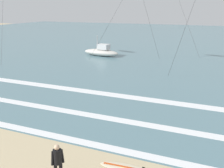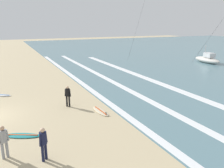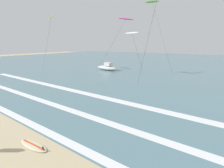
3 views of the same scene
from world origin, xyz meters
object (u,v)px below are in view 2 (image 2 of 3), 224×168
at_px(surfer_right_near, 3,139).
at_px(surfboard_right_spare, 0,95).
at_px(surfer_left_far, 68,94).
at_px(surfer_background_far, 43,141).
at_px(surfboard_near_water, 22,135).
at_px(offshore_boat, 207,59).
at_px(surfboard_left_pile, 101,111).

bearing_deg(surfer_right_near, surfboard_right_spare, -178.59).
bearing_deg(surfboard_right_spare, surfer_left_far, 41.90).
xyz_separation_m(surfer_left_far, surfer_background_far, (6.34, -2.78, 0.00)).
relative_size(surfboard_near_water, offshore_boat, 0.40).
distance_m(surfer_right_near, surfboard_near_water, 2.28).
distance_m(surfer_left_far, surfer_background_far, 6.92).
bearing_deg(surfboard_near_water, offshore_boat, 115.11).
relative_size(surfer_left_far, surfboard_near_water, 0.75).
bearing_deg(offshore_boat, surfboard_right_spare, -80.94).
xyz_separation_m(surfer_left_far, surfboard_right_spare, (-5.18, -4.64, -0.91)).
relative_size(surfer_left_far, surfer_right_near, 1.00).
bearing_deg(surfer_left_far, offshore_boat, 111.63).
relative_size(surfboard_left_pile, offshore_boat, 0.40).
xyz_separation_m(surfer_background_far, surfboard_right_spare, (-11.52, -1.87, -0.91)).
height_order(surfboard_near_water, surfboard_left_pile, same).
xyz_separation_m(surfer_left_far, surfboard_left_pile, (1.98, 1.79, -0.91)).
bearing_deg(surfboard_near_water, surfer_left_far, 134.28).
xyz_separation_m(surfboard_near_water, offshore_boat, (-13.36, 28.50, 0.51)).
bearing_deg(surfboard_right_spare, offshore_boat, 99.06).
height_order(surfer_background_far, surfboard_right_spare, surfer_background_far).
bearing_deg(offshore_boat, surfboard_near_water, -64.89).
relative_size(surfer_background_far, surfer_right_near, 1.00).
bearing_deg(surfboard_left_pile, offshore_boat, 117.15).
height_order(surfer_background_far, surfer_right_near, same).
height_order(surfer_right_near, surfboard_right_spare, surfer_right_near).
bearing_deg(offshore_boat, surfer_left_far, -68.37).
height_order(surfer_left_far, surfboard_left_pile, surfer_left_far).
height_order(surfboard_near_water, surfboard_right_spare, same).
xyz_separation_m(surfboard_right_spare, surfboard_left_pile, (7.16, 6.44, 0.00)).
height_order(surfboard_left_pile, offshore_boat, offshore_boat).
bearing_deg(surfer_background_far, surfboard_right_spare, -170.79).
xyz_separation_m(surfboard_near_water, surfboard_left_pile, (-1.48, 5.34, 0.00)).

